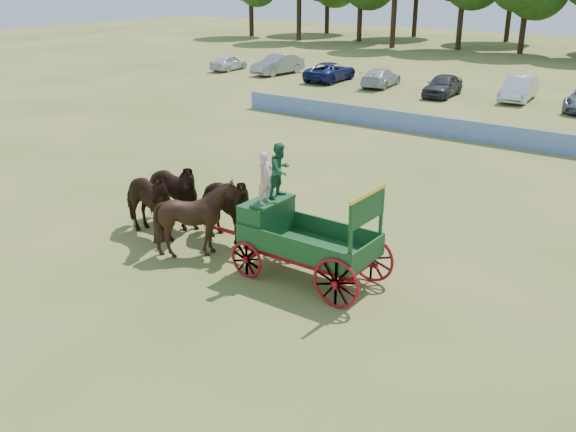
{
  "coord_description": "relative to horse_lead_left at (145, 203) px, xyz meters",
  "views": [
    {
      "loc": [
        11.86,
        -13.73,
        8.31
      ],
      "look_at": [
        1.18,
        0.99,
        1.3
      ],
      "focal_mm": 40.0,
      "sensor_mm": 36.0,
      "label": 1
    }
  ],
  "objects": [
    {
      "name": "sponsor_banner",
      "position": [
        2.47,
        18.56,
        -0.68
      ],
      "size": [
        26.0,
        0.08,
        1.05
      ],
      "primitive_type": "cube",
      "color": "#1F3FAA",
      "rests_on": "ground"
    },
    {
      "name": "horse_wheel_right",
      "position": [
        2.4,
        1.1,
        0.0
      ],
      "size": [
        2.99,
        1.66,
        2.4
      ],
      "primitive_type": "imported",
      "rotation": [
        0.0,
        0.0,
        1.44
      ],
      "color": "black",
      "rests_on": "ground"
    },
    {
      "name": "ground",
      "position": [
        3.47,
        0.56,
        -1.2
      ],
      "size": [
        160.0,
        160.0,
        0.0
      ],
      "primitive_type": "plane",
      "color": "#A18849",
      "rests_on": "ground"
    },
    {
      "name": "horse_wheel_left",
      "position": [
        2.4,
        0.0,
        0.0
      ],
      "size": [
        2.21,
        1.97,
        2.41
      ],
      "primitive_type": "imported",
      "rotation": [
        0.0,
        0.0,
        1.58
      ],
      "color": "black",
      "rests_on": "ground"
    },
    {
      "name": "horse_lead_right",
      "position": [
        0.0,
        1.1,
        0.0
      ],
      "size": [
        2.85,
        1.3,
        2.4
      ],
      "primitive_type": "imported",
      "rotation": [
        0.0,
        0.0,
        1.57
      ],
      "color": "black",
      "rests_on": "ground"
    },
    {
      "name": "parked_cars",
      "position": [
        -0.67,
        30.35,
        -0.46
      ],
      "size": [
        46.87,
        6.37,
        1.64
      ],
      "color": "silver",
      "rests_on": "ground"
    },
    {
      "name": "horse_lead_left",
      "position": [
        0.0,
        0.0,
        0.0
      ],
      "size": [
        2.99,
        1.65,
        2.4
      ],
      "primitive_type": "imported",
      "rotation": [
        0.0,
        0.0,
        1.44
      ],
      "color": "black",
      "rests_on": "ground"
    },
    {
      "name": "farm_dray",
      "position": [
        5.36,
        0.58,
        0.44
      ],
      "size": [
        6.0,
        2.0,
        3.75
      ],
      "color": "#A01017",
      "rests_on": "ground"
    }
  ]
}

